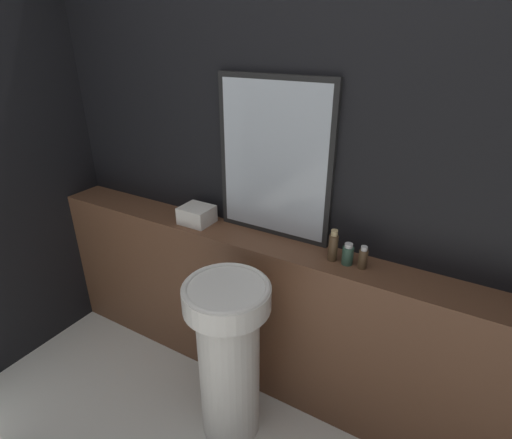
# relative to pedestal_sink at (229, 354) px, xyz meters

# --- Properties ---
(wall_back) EXTENTS (8.00, 0.06, 2.50)m
(wall_back) POSITION_rel_pedestal_sink_xyz_m (0.08, 0.52, 0.77)
(wall_back) COLOR black
(wall_back) RESTS_ON ground_plane
(vanity_counter) EXTENTS (2.93, 0.23, 0.90)m
(vanity_counter) POSITION_rel_pedestal_sink_xyz_m (0.08, 0.37, -0.03)
(vanity_counter) COLOR brown
(vanity_counter) RESTS_ON ground_plane
(pedestal_sink) EXTENTS (0.39, 0.39, 0.86)m
(pedestal_sink) POSITION_rel_pedestal_sink_xyz_m (0.00, 0.00, 0.00)
(pedestal_sink) COLOR silver
(pedestal_sink) RESTS_ON ground_plane
(mirror) EXTENTS (0.60, 0.03, 0.78)m
(mirror) POSITION_rel_pedestal_sink_xyz_m (-0.03, 0.47, 0.81)
(mirror) COLOR black
(mirror) RESTS_ON vanity_counter
(towel_stack) EXTENTS (0.17, 0.15, 0.09)m
(towel_stack) POSITION_rel_pedestal_sink_xyz_m (-0.44, 0.37, 0.47)
(towel_stack) COLOR silver
(towel_stack) RESTS_ON vanity_counter
(shampoo_bottle) EXTENTS (0.04, 0.04, 0.15)m
(shampoo_bottle) POSITION_rel_pedestal_sink_xyz_m (0.33, 0.37, 0.49)
(shampoo_bottle) COLOR #4C3823
(shampoo_bottle) RESTS_ON vanity_counter
(conditioner_bottle) EXTENTS (0.05, 0.05, 0.10)m
(conditioner_bottle) POSITION_rel_pedestal_sink_xyz_m (0.40, 0.37, 0.47)
(conditioner_bottle) COLOR #2D4C3D
(conditioner_bottle) RESTS_ON vanity_counter
(lotion_bottle) EXTENTS (0.04, 0.04, 0.11)m
(lotion_bottle) POSITION_rel_pedestal_sink_xyz_m (0.47, 0.37, 0.47)
(lotion_bottle) COLOR #4C3823
(lotion_bottle) RESTS_ON vanity_counter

